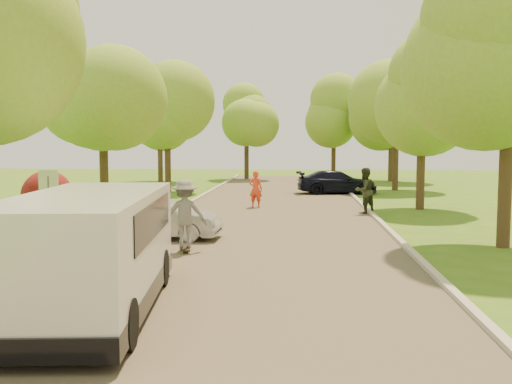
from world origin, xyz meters
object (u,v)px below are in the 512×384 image
(person_striped, at_px, (256,189))
(minivan, at_px, (89,250))
(dark_sedan, at_px, (337,182))
(person_olive, at_px, (364,191))
(longboard, at_px, (185,248))
(silver_sedan, at_px, (159,219))
(skateboarder, at_px, (185,214))
(street_sign, at_px, (49,192))

(person_striped, bearing_deg, minivan, 98.78)
(dark_sedan, xyz_separation_m, person_olive, (0.50, -9.08, 0.29))
(person_striped, bearing_deg, person_olive, 173.13)
(person_olive, bearing_deg, dark_sedan, -123.68)
(longboard, distance_m, person_olive, 10.38)
(dark_sedan, distance_m, person_olive, 9.09)
(silver_sedan, distance_m, person_striped, 8.80)
(person_olive, bearing_deg, skateboarder, 19.42)
(street_sign, xyz_separation_m, person_olive, (9.60, 8.33, -0.62))
(street_sign, relative_size, person_olive, 1.15)
(longboard, height_order, person_striped, person_striped)
(longboard, bearing_deg, dark_sedan, -117.38)
(dark_sedan, relative_size, person_striped, 2.73)
(skateboarder, xyz_separation_m, person_olive, (5.75, 8.60, -0.09))
(person_striped, xyz_separation_m, person_olive, (4.61, -1.84, 0.12))
(person_striped, bearing_deg, street_sign, 78.69)
(person_olive, bearing_deg, street_sign, 4.10)
(silver_sedan, bearing_deg, longboard, -147.05)
(dark_sedan, xyz_separation_m, longboard, (-5.25, -17.68, -0.55))
(street_sign, distance_m, person_striped, 11.35)
(person_striped, bearing_deg, longboard, 98.63)
(silver_sedan, height_order, skateboarder, skateboarder)
(person_striped, bearing_deg, silver_sedan, 89.59)
(street_sign, height_order, skateboarder, street_sign)
(street_sign, relative_size, person_striped, 1.31)
(longboard, height_order, skateboarder, skateboarder)
(minivan, xyz_separation_m, person_striped, (1.70, 15.95, -0.26))
(street_sign, distance_m, person_olive, 12.72)
(person_olive, bearing_deg, person_striped, -58.55)
(dark_sedan, height_order, longboard, dark_sedan)
(silver_sedan, bearing_deg, minivan, -173.38)
(street_sign, bearing_deg, minivan, -60.33)
(street_sign, bearing_deg, silver_sedan, 32.10)
(dark_sedan, xyz_separation_m, person_striped, (-4.11, -7.24, 0.17))
(silver_sedan, bearing_deg, dark_sedan, -20.34)
(street_sign, distance_m, dark_sedan, 19.66)
(skateboarder, height_order, person_striped, skateboarder)
(skateboarder, relative_size, person_olive, 0.96)
(minivan, xyz_separation_m, longboard, (0.56, 5.51, -0.99))
(street_sign, xyz_separation_m, minivan, (3.30, -5.79, -0.48))
(minivan, relative_size, silver_sedan, 1.54)
(skateboarder, xyz_separation_m, person_striped, (1.14, 10.44, -0.20))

